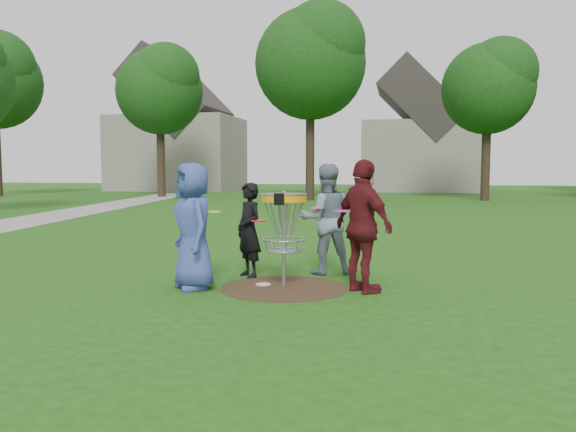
% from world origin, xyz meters
% --- Properties ---
extents(ground, '(100.00, 100.00, 0.00)m').
position_xyz_m(ground, '(0.00, 0.00, 0.00)').
color(ground, '#19470F').
rests_on(ground, ground).
extents(dirt_patch, '(1.80, 1.80, 0.01)m').
position_xyz_m(dirt_patch, '(0.00, 0.00, 0.00)').
color(dirt_patch, '#47331E').
rests_on(dirt_patch, ground).
extents(concrete_path, '(7.75, 39.92, 0.02)m').
position_xyz_m(concrete_path, '(-10.00, 8.00, 0.01)').
color(concrete_path, '#9E9E99').
rests_on(concrete_path, ground).
extents(player_blue, '(0.98, 1.03, 1.77)m').
position_xyz_m(player_blue, '(-1.23, -0.29, 0.89)').
color(player_blue, '#364795').
rests_on(player_blue, ground).
extents(player_black, '(0.63, 0.63, 1.47)m').
position_xyz_m(player_black, '(-0.70, 0.69, 0.74)').
color(player_black, black).
rests_on(player_black, ground).
extents(player_grey, '(1.03, 0.91, 1.76)m').
position_xyz_m(player_grey, '(0.44, 1.20, 0.88)').
color(player_grey, slate).
rests_on(player_grey, ground).
extents(player_maroon, '(1.06, 1.07, 1.82)m').
position_xyz_m(player_maroon, '(1.12, -0.07, 0.91)').
color(player_maroon, '#571419').
rests_on(player_maroon, ground).
extents(disc_on_grass, '(0.22, 0.22, 0.02)m').
position_xyz_m(disc_on_grass, '(-0.33, 0.12, 0.01)').
color(disc_on_grass, silver).
rests_on(disc_on_grass, ground).
extents(disc_golf_basket, '(0.66, 0.67, 1.38)m').
position_xyz_m(disc_golf_basket, '(0.00, -0.00, 1.02)').
color(disc_golf_basket, '#9EA0A5').
rests_on(disc_golf_basket, ground).
extents(held_discs, '(2.02, 1.37, 0.23)m').
position_xyz_m(held_discs, '(-0.07, 0.29, 1.05)').
color(held_discs, '#AEDB18').
rests_on(held_discs, ground).
extents(tree_row, '(51.20, 17.42, 9.90)m').
position_xyz_m(tree_row, '(0.44, 20.67, 6.21)').
color(tree_row, '#38281C').
rests_on(tree_row, ground).
extents(house_row, '(44.50, 10.65, 11.62)m').
position_xyz_m(house_row, '(4.78, 33.07, 4.14)').
color(house_row, gray).
rests_on(house_row, ground).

